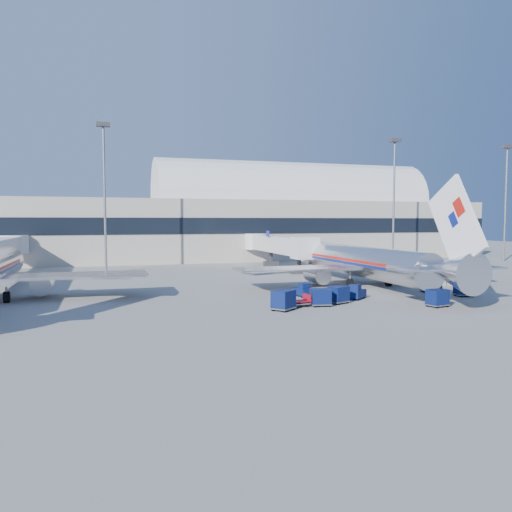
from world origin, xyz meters
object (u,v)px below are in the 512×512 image
object	(u,v)px
barrier_far	(479,280)
cart_open_red	(298,303)
jetbridge_near	(275,244)
cart_train_c	(283,300)
tug_left	(302,290)
mast_far_east	(506,186)
airliner_main	(366,262)
barrier_near	(434,282)
barrier_mid	(457,281)
cart_train_b	(320,297)
jetbridge_mid	(2,248)
mast_east	(394,183)
mast_west	(104,175)
cart_solo_near	(437,298)
cart_solo_far	(464,288)
tug_right	(430,287)
cart_train_a	(338,294)
tug_lead	(356,292)

from	to	relation	value
barrier_far	cart_open_red	bearing A→B (deg)	-162.41
jetbridge_near	cart_train_c	xyz separation A→B (m)	(-12.93, -39.07, -2.97)
tug_left	mast_far_east	bearing A→B (deg)	-73.65
jetbridge_near	airliner_main	bearing A→B (deg)	-84.78
barrier_near	barrier_mid	xyz separation A→B (m)	(3.30, 0.00, 0.00)
cart_train_b	mast_far_east	bearing A→B (deg)	41.57
jetbridge_mid	barrier_mid	world-z (taller)	jetbridge_mid
barrier_far	jetbridge_near	bearing A→B (deg)	120.55
cart_train_c	cart_open_red	bearing A→B (deg)	-3.43
barrier_mid	cart_open_red	size ratio (longest dim) A/B	1.33
mast_far_east	cart_train_c	bearing A→B (deg)	-147.62
mast_east	cart_open_red	xyz separation A→B (m)	(-33.38, -36.87, -14.40)
jetbridge_mid	cart_train_c	size ratio (longest dim) A/B	10.76
barrier_near	jetbridge_mid	bearing A→B (deg)	151.20
mast_west	barrier_mid	bearing A→B (deg)	-34.14
cart_solo_near	cart_solo_far	xyz separation A→B (m)	(6.80, 4.64, 0.01)
cart_solo_far	barrier_near	bearing A→B (deg)	85.92
barrier_mid	tug_right	size ratio (longest dim) A/B	1.29
barrier_near	barrier_far	size ratio (longest dim) A/B	1.00
jetbridge_near	cart_open_red	size ratio (longest dim) A/B	12.23
mast_east	tug_left	distance (m)	46.03
barrier_near	cart_train_c	size ratio (longest dim) A/B	1.17
jetbridge_mid	cart_solo_far	world-z (taller)	jetbridge_mid
barrier_near	tug_right	distance (m)	6.00
cart_train_a	cart_open_red	bearing A→B (deg)	163.88
mast_east	cart_solo_near	world-z (taller)	mast_east
tug_right	barrier_far	bearing A→B (deg)	76.41
mast_east	cart_solo_far	distance (m)	41.25
airliner_main	cart_solo_far	world-z (taller)	airliner_main
mast_far_east	cart_solo_far	xyz separation A→B (m)	(-39.39, -36.06, -13.93)
mast_far_east	cart_train_a	xyz separation A→B (m)	(-54.02, -36.30, -13.91)
cart_train_b	cart_solo_near	xyz separation A→B (m)	(10.10, -3.48, -0.01)
jetbridge_near	cart_train_b	world-z (taller)	jetbridge_near
cart_solo_near	airliner_main	bearing A→B (deg)	74.41
airliner_main	tug_right	distance (m)	8.48
airliner_main	cart_solo_far	bearing A→B (deg)	-62.04
airliner_main	mast_west	distance (m)	41.12
mast_east	cart_open_red	world-z (taller)	mast_east
cart_train_c	cart_solo_near	distance (m)	14.35
cart_solo_near	barrier_mid	bearing A→B (deg)	34.35
mast_west	barrier_mid	size ratio (longest dim) A/B	7.53
jetbridge_near	cart_train_b	size ratio (longest dim) A/B	13.58
mast_far_east	tug_left	bearing A→B (deg)	-150.69
barrier_mid	cart_train_a	world-z (taller)	cart_train_a
cart_train_c	barrier_near	bearing A→B (deg)	-15.19
barrier_near	cart_solo_near	world-z (taller)	cart_solo_near
jetbridge_near	mast_far_east	size ratio (longest dim) A/B	1.22
barrier_mid	cart_train_b	world-z (taller)	cart_train_b
barrier_far	tug_lead	world-z (taller)	tug_lead
mast_east	tug_right	world-z (taller)	mast_east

